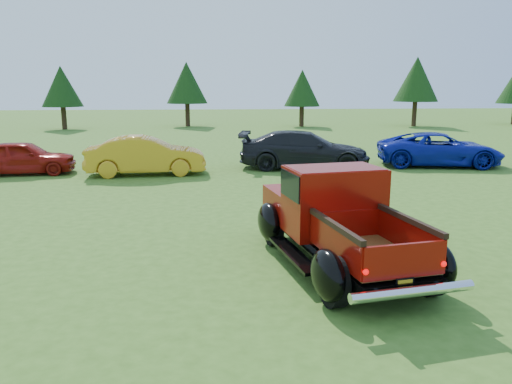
# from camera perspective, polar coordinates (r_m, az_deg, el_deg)

# --- Properties ---
(ground) EXTENTS (120.00, 120.00, 0.00)m
(ground) POSITION_cam_1_polar(r_m,az_deg,el_deg) (9.93, 1.69, -6.56)
(ground) COLOR #385F1B
(ground) RESTS_ON ground
(tree_west) EXTENTS (2.94, 2.94, 4.60)m
(tree_west) POSITION_cam_1_polar(r_m,az_deg,el_deg) (39.85, -21.34, 11.17)
(tree_west) COLOR #332114
(tree_west) RESTS_ON ground
(tree_mid_left) EXTENTS (3.20, 3.20, 5.00)m
(tree_mid_left) POSITION_cam_1_polar(r_m,az_deg,el_deg) (40.39, -7.93, 12.25)
(tree_mid_left) COLOR #332114
(tree_mid_left) RESTS_ON ground
(tree_mid_right) EXTENTS (2.82, 2.82, 4.40)m
(tree_mid_right) POSITION_cam_1_polar(r_m,az_deg,el_deg) (39.98, 5.29, 11.73)
(tree_mid_right) COLOR #332114
(tree_mid_right) RESTS_ON ground
(tree_east) EXTENTS (3.46, 3.46, 5.40)m
(tree_east) POSITION_cam_1_polar(r_m,az_deg,el_deg) (42.06, 17.88, 12.16)
(tree_east) COLOR #332114
(tree_east) RESTS_ON ground
(pickup_truck) EXTENTS (2.86, 4.92, 1.74)m
(pickup_truck) POSITION_cam_1_polar(r_m,az_deg,el_deg) (9.24, 8.78, -2.78)
(pickup_truck) COLOR black
(pickup_truck) RESTS_ON ground
(show_car_red) EXTENTS (3.75, 1.78, 1.24)m
(show_car_red) POSITION_cam_1_polar(r_m,az_deg,el_deg) (20.04, -25.11, 3.61)
(show_car_red) COLOR maroon
(show_car_red) RESTS_ON ground
(show_car_yellow) EXTENTS (4.33, 1.78, 1.39)m
(show_car_yellow) POSITION_cam_1_polar(r_m,az_deg,el_deg) (18.49, -12.45, 4.09)
(show_car_yellow) COLOR orange
(show_car_yellow) RESTS_ON ground
(show_car_grey) EXTENTS (5.29, 2.84, 1.46)m
(show_car_grey) POSITION_cam_1_polar(r_m,az_deg,el_deg) (19.52, 5.55, 4.82)
(show_car_grey) COLOR black
(show_car_grey) RESTS_ON ground
(show_car_blue) EXTENTS (5.15, 3.07, 1.34)m
(show_car_blue) POSITION_cam_1_polar(r_m,az_deg,el_deg) (21.37, 20.23, 4.60)
(show_car_blue) COLOR #0D1997
(show_car_blue) RESTS_ON ground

